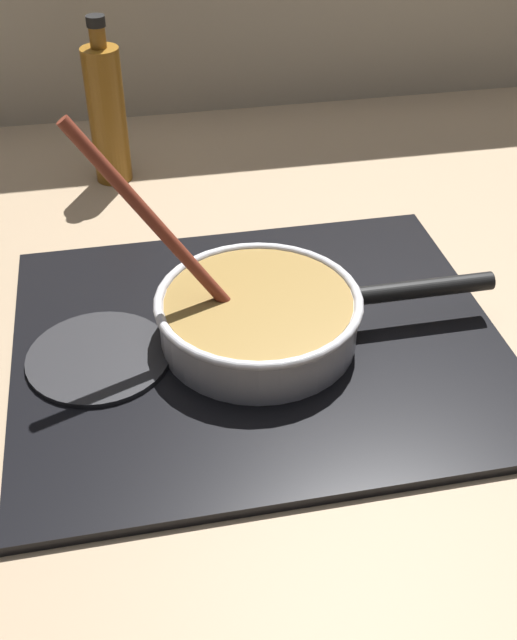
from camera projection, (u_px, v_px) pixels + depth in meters
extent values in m
cube|color=#9E8466|center=(284.00, 401.00, 0.87)|extent=(2.40, 1.60, 0.04)
cube|color=black|center=(258.00, 343.00, 0.91)|extent=(0.56, 0.48, 0.01)
torus|color=#592D0C|center=(258.00, 336.00, 0.90)|extent=(0.20, 0.20, 0.01)
cylinder|color=#262628|center=(99.00, 357.00, 0.87)|extent=(0.16, 0.16, 0.01)
cylinder|color=silver|center=(258.00, 320.00, 0.89)|extent=(0.22, 0.22, 0.06)
cylinder|color=olive|center=(258.00, 317.00, 0.88)|extent=(0.21, 0.21, 0.05)
torus|color=silver|center=(258.00, 300.00, 0.87)|extent=(0.24, 0.24, 0.01)
cylinder|color=black|center=(424.00, 289.00, 0.91)|extent=(0.17, 0.02, 0.02)
cylinder|color=beige|center=(311.00, 321.00, 0.86)|extent=(0.04, 0.04, 0.01)
cylinder|color=#E5CC7A|center=(198.00, 317.00, 0.86)|extent=(0.04, 0.04, 0.01)
cylinder|color=#E5CC7A|center=(276.00, 313.00, 0.87)|extent=(0.03, 0.03, 0.01)
cylinder|color=#E5CC7A|center=(237.00, 307.00, 0.88)|extent=(0.03, 0.03, 0.01)
cylinder|color=beige|center=(237.00, 281.00, 0.92)|extent=(0.03, 0.03, 0.01)
cylinder|color=maroon|center=(155.00, 223.00, 0.81)|extent=(0.17, 0.04, 0.24)
cube|color=brown|center=(233.00, 310.00, 0.88)|extent=(0.05, 0.03, 0.01)
cylinder|color=#8C5919|center=(107.00, 116.00, 1.19)|extent=(0.06, 0.06, 0.21)
cylinder|color=#8C5919|center=(98.00, 37.00, 1.11)|extent=(0.02, 0.02, 0.03)
cylinder|color=black|center=(96.00, 21.00, 1.10)|extent=(0.03, 0.03, 0.01)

